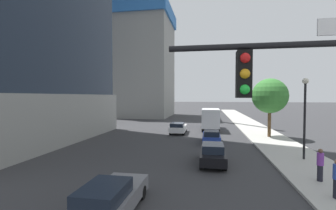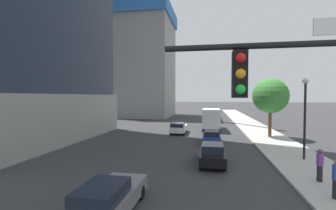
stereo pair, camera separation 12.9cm
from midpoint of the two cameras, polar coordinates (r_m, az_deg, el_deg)
The scene contains 10 objects.
sidewalk at distance 24.07m, azimuth 25.95°, elevation -9.33°, with size 4.47×120.00×0.15m, color #B2AFA8.
construction_building at distance 57.17m, azimuth -6.57°, elevation 11.46°, with size 19.22×22.55×33.22m.
street_lamp at distance 19.68m, azimuth 30.43°, elevation -0.29°, with size 0.44×0.44×5.96m.
street_tree at distance 28.88m, azimuth 23.61°, elevation 2.04°, with size 3.97×3.97×6.67m.
car_gray at distance 10.17m, azimuth -14.29°, elevation -21.30°, with size 1.81×4.46×1.47m.
car_blue at distance 23.95m, azimuth 10.46°, elevation -7.65°, with size 1.74×4.07×1.42m.
car_white at distance 29.96m, azimuth 2.38°, elevation -5.58°, with size 1.89×4.29×1.44m.
car_black at distance 17.03m, azimuth 10.71°, elevation -11.62°, with size 1.73×4.40×1.48m.
box_truck at distance 33.42m, azimuth 10.29°, elevation -3.15°, with size 2.36×6.62×3.03m.
pedestrian_purple_shirt at distance 15.39m, azimuth 33.11°, elevation -12.15°, with size 0.34×0.34×1.78m.
Camera 1 is at (2.05, -2.67, 4.77)m, focal length 24.81 mm.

